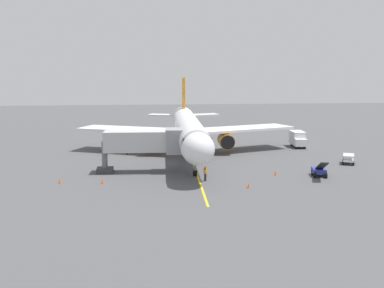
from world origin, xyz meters
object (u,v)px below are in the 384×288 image
Objects in this scene: ground_crew_loader at (126,144)px; belt_loader_near_nose at (319,170)px; ground_crew_wing_walker at (127,149)px; safety_cone_wing_starboard at (276,173)px; jet_bridge at (150,142)px; safety_cone_nose_left at (249,186)px; safety_cone_nose_right at (60,181)px; box_truck_starboard_side at (298,139)px; baggage_cart_portside at (348,159)px; ground_crew_marshaller at (205,173)px; airplane at (188,129)px; safety_cone_wing_port at (103,182)px.

ground_crew_loader is 0.36× the size of belt_loader_near_nose.
safety_cone_wing_starboard is (-18.20, 15.90, -0.61)m from ground_crew_wing_walker.
safety_cone_wing_starboard is at bearing -13.26° from belt_loader_near_nose.
safety_cone_nose_left is (-10.24, 9.07, -3.49)m from jet_bridge.
safety_cone_wing_starboard is at bearing -177.47° from safety_cone_nose_right.
baggage_cart_portside is at bearing 97.65° from box_truck_starboard_side.
ground_crew_loader is at bearing -61.98° from safety_cone_nose_left.
ground_crew_marshaller is 1.00× the size of ground_crew_wing_walker.
airplane reaches higher than safety_cone_nose_right.
safety_cone_wing_starboard is (-8.99, 14.55, -3.73)m from airplane.
ground_crew_loader is (3.56, -16.86, -2.88)m from jet_bridge.
ground_crew_marshaller is 20.08m from ground_crew_wing_walker.
box_truck_starboard_side is 37.30m from safety_cone_wing_port.
safety_cone_wing_starboard is at bearing 63.11° from box_truck_starboard_side.
ground_crew_wing_walker is at bearing -36.38° from belt_loader_near_nose.
airplane is 16.72m from ground_crew_marshaller.
safety_cone_nose_left is (-4.29, 20.05, -3.73)m from airplane.
ground_crew_wing_walker is 3.11× the size of safety_cone_wing_port.
safety_cone_nose_right is 25.15m from safety_cone_wing_starboard.
box_truck_starboard_side is (-24.93, -16.14, -2.38)m from jet_bridge.
ground_crew_marshaller reaches higher than safety_cone_nose_left.
ground_crew_loader is 3.11× the size of safety_cone_wing_starboard.
jet_bridge is 8.47m from safety_cone_wing_port.
safety_cone_wing_starboard is at bearing -168.04° from ground_crew_marshaller.
belt_loader_near_nose reaches higher than baggage_cart_portside.
ground_crew_marshaller is at bearing 113.39° from ground_crew_loader.
safety_cone_nose_right is 4.81m from safety_cone_wing_port.
jet_bridge reaches higher than safety_cone_nose_left.
safety_cone_nose_left is at bearing 122.22° from ground_crew_wing_walker.
ground_crew_loader is 33.89m from baggage_cart_portside.
safety_cone_wing_starboard is at bearing 121.73° from airplane.
airplane is 23.04m from baggage_cart_portside.
jet_bridge is at bearing -134.90° from safety_cone_wing_port.
jet_bridge is 14.11m from safety_cone_nose_left.
ground_crew_wing_walker is (9.20, -1.36, -3.12)m from airplane.
safety_cone_nose_left is (-13.49, 21.41, -0.61)m from ground_crew_wing_walker.
safety_cone_wing_port is at bearing -12.91° from safety_cone_nose_left.
ground_crew_wing_walker is 17.96m from safety_cone_wing_port.
ground_crew_loader reaches higher than safety_cone_wing_port.
safety_cone_nose_right is at bearing -12.15° from safety_cone_nose_left.
safety_cone_nose_right and safety_cone_wing_port have the same top height.
baggage_cart_portside is (-20.90, 9.11, -3.35)m from airplane.
belt_loader_near_nose is (-13.97, 15.72, -3.29)m from airplane.
safety_cone_nose_left is 7.24m from safety_cone_wing_starboard.
ground_crew_marshaller is 3.11× the size of safety_cone_nose_right.
safety_cone_nose_right is (35.12, 20.81, -1.11)m from box_truck_starboard_side.
ground_crew_wing_walker reaches higher than baggage_cart_portside.
safety_cone_wing_starboard is at bearing -130.49° from safety_cone_nose_left.
baggage_cart_portside is at bearing -136.33° from belt_loader_near_nose.
baggage_cart_portside is at bearing -167.18° from safety_cone_wing_port.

